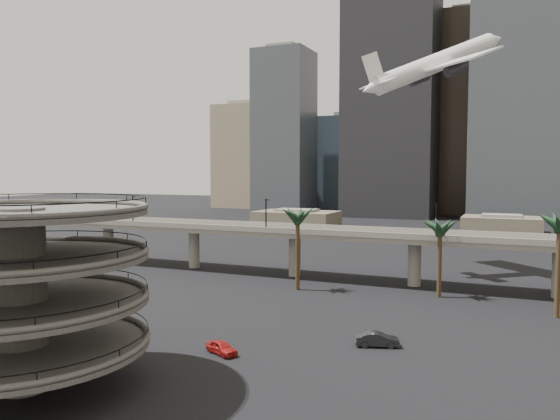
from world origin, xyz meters
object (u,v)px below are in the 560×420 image
at_px(car_a, 222,348).
at_px(airborne_jet, 435,64).
at_px(parking_ramp, 20,280).
at_px(car_b, 377,339).
at_px(overpass, 352,240).

bearing_deg(car_a, airborne_jet, 11.72).
bearing_deg(car_a, parking_ramp, 167.11).
distance_m(car_a, car_b, 17.21).
height_order(parking_ramp, airborne_jet, airborne_jet).
height_order(parking_ramp, car_a, parking_ramp).
bearing_deg(parking_ramp, car_b, 43.23).
bearing_deg(car_b, parking_ramp, 113.75).
relative_size(car_a, car_b, 0.84).
bearing_deg(airborne_jet, parking_ramp, -153.53).
relative_size(airborne_jet, car_b, 5.46).
bearing_deg(overpass, car_a, -92.02).
bearing_deg(airborne_jet, car_b, -133.74).
bearing_deg(car_a, car_b, -33.93).
bearing_deg(car_a, overpass, 21.91).
height_order(airborne_jet, car_b, airborne_jet).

